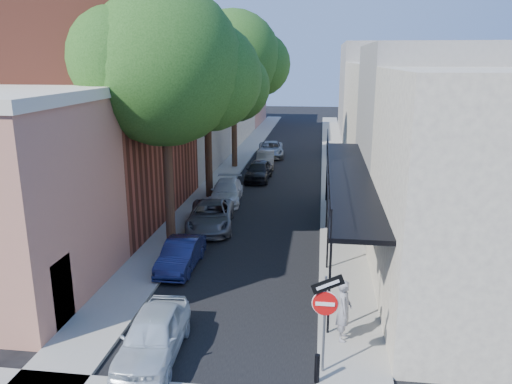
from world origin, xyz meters
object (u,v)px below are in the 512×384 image
(parked_car_g, at_px, (271,149))
(parked_car_f, at_px, (265,160))
(parked_car_d, at_px, (227,192))
(parked_car_a, at_px, (153,335))
(oak_far, at_px, (240,59))
(parked_car_b, at_px, (181,255))
(oak_near, at_px, (175,69))
(oak_mid, at_px, (214,81))
(parked_car_c, at_px, (211,216))
(sign_post, at_px, (325,307))
(bollard, at_px, (317,368))
(pedestrian, at_px, (344,310))
(parked_car_e, at_px, (259,171))

(parked_car_g, bearing_deg, parked_car_f, -95.07)
(parked_car_d, bearing_deg, parked_car_f, 78.38)
(parked_car_a, relative_size, parked_car_f, 1.02)
(oak_far, bearing_deg, parked_car_b, -87.82)
(oak_near, bearing_deg, oak_mid, 90.37)
(oak_far, xyz_separation_m, parked_car_c, (0.87, -14.81, -7.60))
(sign_post, distance_m, bollard, 1.60)
(parked_car_c, bearing_deg, oak_near, -119.69)
(parked_car_a, height_order, parked_car_d, parked_car_a)
(oak_near, xyz_separation_m, parked_car_b, (0.77, -2.85, -7.28))
(parked_car_d, distance_m, pedestrian, 15.95)
(oak_near, height_order, parked_car_f, oak_near)
(parked_car_d, bearing_deg, sign_post, -75.38)
(bollard, xyz_separation_m, parked_car_b, (-5.60, 6.91, 0.08))
(oak_far, distance_m, parked_car_d, 12.55)
(parked_car_c, bearing_deg, oak_mid, 91.33)
(oak_far, bearing_deg, oak_mid, -90.41)
(parked_car_f, bearing_deg, parked_car_b, -98.64)
(sign_post, relative_size, pedestrian, 1.56)
(bollard, distance_m, parked_car_c, 13.16)
(parked_car_c, relative_size, pedestrian, 2.49)
(parked_car_d, distance_m, parked_car_g, 14.62)
(oak_near, bearing_deg, sign_post, -54.91)
(oak_mid, bearing_deg, pedestrian, -65.22)
(parked_car_b, relative_size, parked_car_d, 0.83)
(oak_far, xyz_separation_m, pedestrian, (7.10, -24.56, -7.18))
(bollard, distance_m, pedestrian, 2.40)
(sign_post, xyz_separation_m, pedestrian, (0.59, 1.73, -0.96))
(parked_car_e, bearing_deg, bollard, -78.15)
(parked_car_b, bearing_deg, pedestrian, -36.30)
(sign_post, height_order, pedestrian, sign_post)
(oak_mid, bearing_deg, parked_car_f, 77.49)
(parked_car_g, relative_size, pedestrian, 2.45)
(parked_car_e, xyz_separation_m, pedestrian, (5.15, -20.34, 0.38))
(oak_mid, height_order, parked_car_a, oak_mid)
(bollard, relative_size, parked_car_a, 0.20)
(sign_post, height_order, bollard, sign_post)
(pedestrian, bearing_deg, parked_car_g, 15.26)
(oak_near, bearing_deg, parked_car_a, -79.29)
(sign_post, relative_size, parked_car_e, 0.73)
(parked_car_a, bearing_deg, oak_far, 90.56)
(parked_car_b, xyz_separation_m, pedestrian, (6.35, -4.70, 0.48))
(oak_mid, distance_m, parked_car_d, 6.54)
(bollard, relative_size, parked_car_g, 0.17)
(parked_car_d, xyz_separation_m, parked_car_g, (1.16, 14.57, 0.02))
(sign_post, bearing_deg, pedestrian, 71.19)
(bollard, relative_size, parked_car_e, 0.20)
(oak_near, height_order, parked_car_a, oak_near)
(sign_post, height_order, parked_car_b, sign_post)
(oak_far, distance_m, parked_car_g, 9.11)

